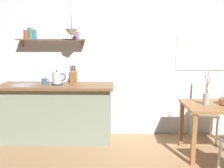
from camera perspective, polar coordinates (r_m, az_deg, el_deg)
name	(u,v)px	position (r m, az deg, el deg)	size (l,w,h in m)	color
ground_plane	(118,148)	(3.87, 1.45, -14.65)	(14.00, 14.00, 0.00)	#A87F56
back_wall	(131,57)	(4.18, 4.35, 6.36)	(6.80, 0.11, 2.70)	silver
kitchen_counter	(57,112)	(4.12, -12.67, -6.36)	(1.83, 0.63, 0.93)	gray
wall_shelf	(45,37)	(4.18, -15.44, 10.62)	(1.11, 0.20, 0.31)	brown
dining_table	(217,114)	(3.74, 23.25, -6.38)	(0.90, 0.72, 0.74)	#9E6B3D
dining_chair_far	(203,108)	(4.33, 20.55, -5.37)	(0.47, 0.49, 0.92)	white
twig_vase	(206,98)	(3.63, 21.14, -3.15)	(0.09, 0.09, 0.47)	#B7B2A8
electric_kettle	(57,78)	(3.98, -12.68, 1.30)	(0.25, 0.17, 0.23)	black
knife_block	(73,76)	(4.10, -9.00, 1.84)	(0.10, 0.18, 0.29)	#9E6B3D
coffee_mug_by_sink	(45,81)	(4.09, -15.47, 0.64)	(0.12, 0.08, 0.09)	#3D5B89
pendant_lamp	(72,33)	(3.84, -9.40, 11.76)	(0.21, 0.21, 0.67)	black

